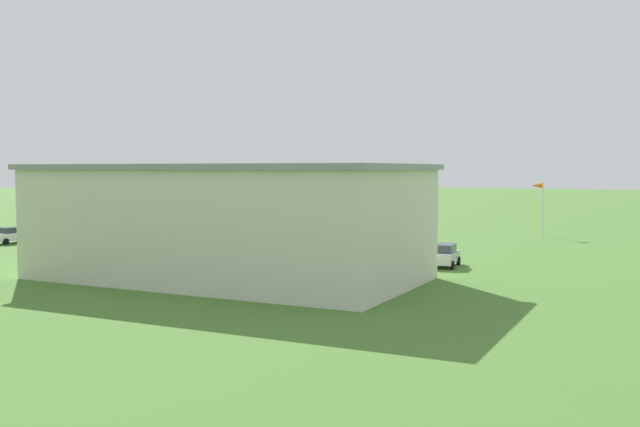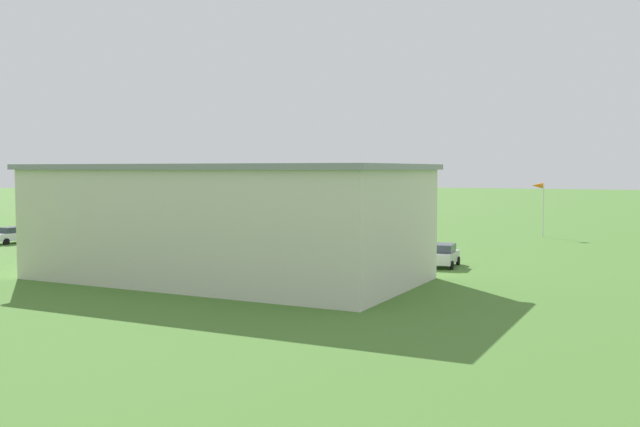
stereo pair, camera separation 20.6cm
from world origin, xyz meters
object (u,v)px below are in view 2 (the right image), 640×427
object	(u,v)px
hangar	(227,222)
person_watching_takeoff	(284,241)
car_silver	(443,255)
person_beside_truck	(416,248)
biplane	(343,196)
car_grey	(68,238)
person_by_parked_cars	(277,243)
windsock	(538,189)
car_red	(183,243)
car_white	(13,235)
person_crossing_taxiway	(272,240)
car_green	(131,239)

from	to	relation	value
hangar	person_watching_takeoff	bearing A→B (deg)	-73.48
car_silver	person_beside_truck	bearing A→B (deg)	-49.31
biplane	person_watching_takeoff	world-z (taller)	biplane
biplane	car_grey	world-z (taller)	biplane
car_silver	person_by_parked_cars	world-z (taller)	person_by_parked_cars
hangar	windsock	bearing A→B (deg)	-109.02
car_red	biplane	bearing A→B (deg)	-115.11
car_silver	car_grey	bearing A→B (deg)	3.18
car_white	person_by_parked_cars	size ratio (longest dim) A/B	2.50
car_silver	person_crossing_taxiway	size ratio (longest dim) A/B	2.37
person_crossing_taxiway	car_green	bearing A→B (deg)	20.26
biplane	person_watching_takeoff	bearing A→B (deg)	85.59
windsock	person_watching_takeoff	bearing A→B (deg)	50.58
car_grey	hangar	bearing A→B (deg)	157.84
car_red	car_white	distance (m)	19.77
person_by_parked_cars	person_beside_truck	bearing A→B (deg)	-172.92
car_red	person_watching_takeoff	distance (m)	9.08
hangar	car_white	distance (m)	33.48
person_beside_truck	person_watching_takeoff	size ratio (longest dim) A/B	1.11
car_grey	windsock	world-z (taller)	windsock
car_silver	car_white	xyz separation A→B (m)	(43.13, 1.99, -0.04)
car_silver	person_crossing_taxiway	bearing A→B (deg)	-13.25
person_by_parked_cars	person_crossing_taxiway	xyz separation A→B (m)	(1.34, -1.60, 0.02)
hangar	biplane	xyz separation A→B (m)	(4.18, -28.15, 0.70)
biplane	windsock	distance (m)	21.40
hangar	person_crossing_taxiway	size ratio (longest dim) A/B	14.55
biplane	car_grey	bearing A→B (deg)	41.71
hangar	car_white	world-z (taller)	hangar
car_green	person_by_parked_cars	world-z (taller)	person_by_parked_cars
car_white	car_grey	bearing A→B (deg)	-179.96
hangar	person_by_parked_cars	size ratio (longest dim) A/B	14.82
windsock	person_beside_truck	bearing A→B (deg)	76.36
car_silver	car_red	world-z (taller)	car_silver
hangar	windsock	xyz separation A→B (m)	(-13.74, -39.83, 1.31)
car_red	windsock	bearing A→B (deg)	-132.11
person_beside_truck	car_green	bearing A→B (deg)	9.82
person_beside_truck	person_by_parked_cars	bearing A→B (deg)	7.08
hangar	windsock	size ratio (longest dim) A/B	4.40
biplane	car_white	size ratio (longest dim) A/B	1.84
car_red	person_beside_truck	bearing A→B (deg)	-166.92
car_grey	windsock	size ratio (longest dim) A/B	0.76
person_by_parked_cars	windsock	world-z (taller)	windsock
person_crossing_taxiway	car_grey	bearing A→B (deg)	17.65
hangar	windsock	distance (m)	42.16
hangar	car_silver	world-z (taller)	hangar
car_green	person_by_parked_cars	distance (m)	14.06
person_beside_truck	windsock	xyz separation A→B (m)	(-5.80, -23.91, 4.28)
person_crossing_taxiway	windsock	world-z (taller)	windsock
car_red	person_by_parked_cars	distance (m)	8.34
person_crossing_taxiway	car_red	bearing A→B (deg)	36.49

